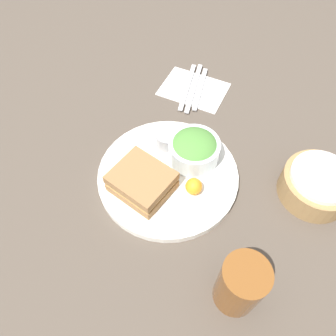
{
  "coord_description": "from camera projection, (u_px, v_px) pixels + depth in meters",
  "views": [
    {
      "loc": [
        0.37,
        0.17,
        0.62
      ],
      "look_at": [
        0.0,
        0.0,
        0.04
      ],
      "focal_mm": 35.0,
      "sensor_mm": 36.0,
      "label": 1
    }
  ],
  "objects": [
    {
      "name": "salad_bowl",
      "position": [
        194.0,
        149.0,
        0.73
      ],
      "size": [
        0.11,
        0.11,
        0.07
      ],
      "color": "silver",
      "rests_on": "plate"
    },
    {
      "name": "drink_glass",
      "position": [
        240.0,
        285.0,
        0.54
      ],
      "size": [
        0.08,
        0.08,
        0.13
      ],
      "primitive_type": "cylinder",
      "color": "brown",
      "rests_on": "ground_plane"
    },
    {
      "name": "napkin",
      "position": [
        194.0,
        89.0,
        0.91
      ],
      "size": [
        0.13,
        0.17,
        0.0
      ],
      "primitive_type": "cube",
      "color": "white",
      "rests_on": "ground_plane"
    },
    {
      "name": "fork",
      "position": [
        187.0,
        87.0,
        0.91
      ],
      "size": [
        0.19,
        0.05,
        0.01
      ],
      "primitive_type": "cube",
      "rotation": [
        0.0,
        0.0,
        3.35
      ],
      "color": "silver",
      "rests_on": "napkin"
    },
    {
      "name": "sandwich",
      "position": [
        142.0,
        182.0,
        0.69
      ],
      "size": [
        0.13,
        0.14,
        0.05
      ],
      "color": "olive",
      "rests_on": "plate"
    },
    {
      "name": "bread_basket",
      "position": [
        317.0,
        185.0,
        0.69
      ],
      "size": [
        0.15,
        0.15,
        0.07
      ],
      "color": "#997547",
      "rests_on": "ground_plane"
    },
    {
      "name": "dressing_cup",
      "position": [
        168.0,
        139.0,
        0.76
      ],
      "size": [
        0.06,
        0.06,
        0.04
      ],
      "primitive_type": "cylinder",
      "color": "#99999E",
      "rests_on": "plate"
    },
    {
      "name": "knife",
      "position": [
        194.0,
        88.0,
        0.91
      ],
      "size": [
        0.2,
        0.05,
        0.01
      ],
      "primitive_type": "cube",
      "rotation": [
        0.0,
        0.0,
        3.35
      ],
      "color": "silver",
      "rests_on": "napkin"
    },
    {
      "name": "spoon",
      "position": [
        200.0,
        89.0,
        0.9
      ],
      "size": [
        0.17,
        0.05,
        0.01
      ],
      "primitive_type": "cube",
      "rotation": [
        0.0,
        0.0,
        3.35
      ],
      "color": "silver",
      "rests_on": "napkin"
    },
    {
      "name": "orange_wedge",
      "position": [
        194.0,
        186.0,
        0.69
      ],
      "size": [
        0.04,
        0.04,
        0.04
      ],
      "primitive_type": "sphere",
      "color": "orange",
      "rests_on": "plate"
    },
    {
      "name": "plate",
      "position": [
        168.0,
        175.0,
        0.74
      ],
      "size": [
        0.31,
        0.31,
        0.02
      ],
      "primitive_type": "cylinder",
      "color": "white",
      "rests_on": "ground_plane"
    },
    {
      "name": "ground_plane",
      "position": [
        168.0,
        178.0,
        0.74
      ],
      "size": [
        4.0,
        4.0,
        0.0
      ],
      "primitive_type": "plane",
      "color": "#4C4238"
    }
  ]
}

